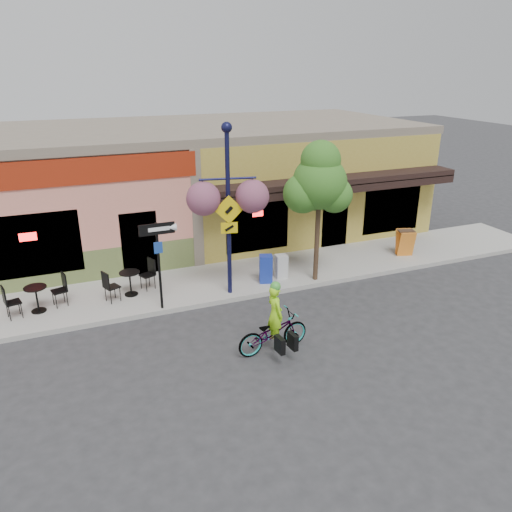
# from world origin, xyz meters

# --- Properties ---
(ground) EXTENTS (90.00, 90.00, 0.00)m
(ground) POSITION_xyz_m (0.00, 0.00, 0.00)
(ground) COLOR #2D2D30
(ground) RESTS_ON ground
(sidewalk) EXTENTS (24.00, 3.00, 0.15)m
(sidewalk) POSITION_xyz_m (0.00, 2.00, 0.07)
(sidewalk) COLOR #9E9B93
(sidewalk) RESTS_ON ground
(curb) EXTENTS (24.00, 0.12, 0.15)m
(curb) POSITION_xyz_m (0.00, 0.55, 0.07)
(curb) COLOR #A8A59E
(curb) RESTS_ON ground
(building) EXTENTS (18.20, 8.20, 4.50)m
(building) POSITION_xyz_m (0.00, 7.50, 2.25)
(building) COLOR #E2846F
(building) RESTS_ON ground
(bicycle) EXTENTS (1.98, 0.85, 1.01)m
(bicycle) POSITION_xyz_m (-0.76, -2.42, 0.50)
(bicycle) COLOR maroon
(bicycle) RESTS_ON ground
(cyclist_rider) EXTENTS (0.42, 0.59, 1.53)m
(cyclist_rider) POSITION_xyz_m (-0.71, -2.42, 0.76)
(cyclist_rider) COLOR #A7FE1A
(cyclist_rider) RESTS_ON ground
(lamp_post) EXTENTS (1.74, 0.96, 5.16)m
(lamp_post) POSITION_xyz_m (-0.74, 0.91, 2.73)
(lamp_post) COLOR #12133A
(lamp_post) RESTS_ON sidewalk
(one_way_sign) EXTENTS (1.00, 0.23, 2.59)m
(one_way_sign) POSITION_xyz_m (-2.92, 0.65, 1.44)
(one_way_sign) COLOR black
(one_way_sign) RESTS_ON sidewalk
(cafe_set_left) EXTENTS (1.82, 1.22, 1.00)m
(cafe_set_left) POSITION_xyz_m (-6.24, 1.76, 0.65)
(cafe_set_left) COLOR black
(cafe_set_left) RESTS_ON sidewalk
(cafe_set_right) EXTENTS (1.83, 1.40, 0.98)m
(cafe_set_right) POSITION_xyz_m (-3.61, 1.89, 0.64)
(cafe_set_right) COLOR black
(cafe_set_right) RESTS_ON sidewalk
(newspaper_box_blue) EXTENTS (0.51, 0.48, 0.91)m
(newspaper_box_blue) POSITION_xyz_m (0.60, 1.22, 0.61)
(newspaper_box_blue) COLOR #1A31A0
(newspaper_box_blue) RESTS_ON sidewalk
(newspaper_box_grey) EXTENTS (0.39, 0.36, 0.79)m
(newspaper_box_grey) POSITION_xyz_m (1.20, 1.35, 0.55)
(newspaper_box_grey) COLOR silver
(newspaper_box_grey) RESTS_ON sidewalk
(street_tree) EXTENTS (1.86, 1.86, 4.57)m
(street_tree) POSITION_xyz_m (2.20, 0.81, 2.44)
(street_tree) COLOR #3D7A26
(street_tree) RESTS_ON sidewalk
(sandwich_board) EXTENTS (0.68, 0.57, 0.97)m
(sandwich_board) POSITION_xyz_m (6.25, 1.36, 0.63)
(sandwich_board) COLOR orange
(sandwich_board) RESTS_ON sidewalk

